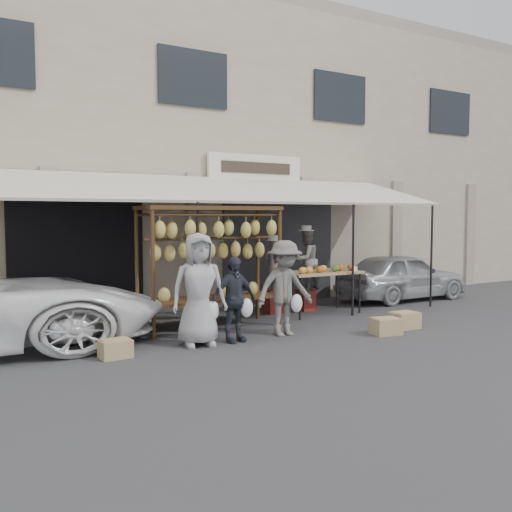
{
  "coord_description": "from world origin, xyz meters",
  "views": [
    {
      "loc": [
        -5.19,
        -7.86,
        2.07
      ],
      "look_at": [
        0.33,
        1.4,
        1.3
      ],
      "focal_mm": 40.0,
      "sensor_mm": 36.0,
      "label": 1
    }
  ],
  "objects_px": {
    "vendor_left": "(273,264)",
    "crate_near_a": "(386,326)",
    "vendor_right": "(306,260)",
    "customer_right": "(284,288)",
    "banana_rack": "(211,243)",
    "produce_table": "(321,273)",
    "customer_mid": "(234,299)",
    "crate_near_b": "(404,320)",
    "customer_left": "(199,290)",
    "sedan": "(402,276)",
    "crate_far": "(115,349)"
  },
  "relations": [
    {
      "from": "vendor_left",
      "to": "crate_near_a",
      "type": "distance_m",
      "value": 3.03
    },
    {
      "from": "vendor_right",
      "to": "customer_right",
      "type": "height_order",
      "value": "vendor_right"
    },
    {
      "from": "banana_rack",
      "to": "produce_table",
      "type": "distance_m",
      "value": 2.76
    },
    {
      "from": "customer_right",
      "to": "vendor_left",
      "type": "bearing_deg",
      "value": 64.69
    },
    {
      "from": "customer_mid",
      "to": "crate_near_b",
      "type": "xyz_separation_m",
      "value": [
        3.21,
        -0.63,
        -0.55
      ]
    },
    {
      "from": "banana_rack",
      "to": "customer_left",
      "type": "relative_size",
      "value": 1.45
    },
    {
      "from": "vendor_left",
      "to": "customer_left",
      "type": "distance_m",
      "value": 3.29
    },
    {
      "from": "produce_table",
      "to": "crate_near_b",
      "type": "height_order",
      "value": "produce_table"
    },
    {
      "from": "produce_table",
      "to": "customer_mid",
      "type": "height_order",
      "value": "customer_mid"
    },
    {
      "from": "banana_rack",
      "to": "customer_mid",
      "type": "height_order",
      "value": "banana_rack"
    },
    {
      "from": "vendor_right",
      "to": "customer_left",
      "type": "relative_size",
      "value": 0.74
    },
    {
      "from": "banana_rack",
      "to": "sedan",
      "type": "relative_size",
      "value": 0.76
    },
    {
      "from": "customer_mid",
      "to": "sedan",
      "type": "distance_m",
      "value": 6.11
    },
    {
      "from": "customer_right",
      "to": "crate_far",
      "type": "distance_m",
      "value": 3.05
    },
    {
      "from": "produce_table",
      "to": "crate_near_a",
      "type": "xyz_separation_m",
      "value": [
        -0.28,
        -2.23,
        -0.73
      ]
    },
    {
      "from": "sedan",
      "to": "produce_table",
      "type": "bearing_deg",
      "value": 101.63
    },
    {
      "from": "customer_mid",
      "to": "crate_near_b",
      "type": "relative_size",
      "value": 2.82
    },
    {
      "from": "vendor_right",
      "to": "crate_near_a",
      "type": "distance_m",
      "value": 2.95
    },
    {
      "from": "customer_mid",
      "to": "crate_near_a",
      "type": "height_order",
      "value": "customer_mid"
    },
    {
      "from": "banana_rack",
      "to": "customer_right",
      "type": "height_order",
      "value": "banana_rack"
    },
    {
      "from": "vendor_right",
      "to": "crate_near_b",
      "type": "relative_size",
      "value": 2.67
    },
    {
      "from": "crate_far",
      "to": "crate_near_a",
      "type": "bearing_deg",
      "value": -10.03
    },
    {
      "from": "produce_table",
      "to": "crate_far",
      "type": "xyz_separation_m",
      "value": [
        -4.82,
        -1.42,
        -0.74
      ]
    },
    {
      "from": "customer_mid",
      "to": "crate_far",
      "type": "distance_m",
      "value": 2.06
    },
    {
      "from": "customer_mid",
      "to": "customer_right",
      "type": "relative_size",
      "value": 0.85
    },
    {
      "from": "crate_near_b",
      "to": "sedan",
      "type": "height_order",
      "value": "sedan"
    },
    {
      "from": "customer_right",
      "to": "crate_near_a",
      "type": "bearing_deg",
      "value": -25.74
    },
    {
      "from": "crate_near_a",
      "to": "crate_far",
      "type": "height_order",
      "value": "crate_near_a"
    },
    {
      "from": "produce_table",
      "to": "vendor_left",
      "type": "relative_size",
      "value": 1.59
    },
    {
      "from": "customer_mid",
      "to": "sedan",
      "type": "xyz_separation_m",
      "value": [
        5.77,
        1.99,
        -0.12
      ]
    },
    {
      "from": "vendor_right",
      "to": "sedan",
      "type": "height_order",
      "value": "vendor_right"
    },
    {
      "from": "customer_right",
      "to": "sedan",
      "type": "height_order",
      "value": "customer_right"
    },
    {
      "from": "customer_mid",
      "to": "sedan",
      "type": "relative_size",
      "value": 0.41
    },
    {
      "from": "customer_mid",
      "to": "customer_right",
      "type": "distance_m",
      "value": 0.99
    },
    {
      "from": "vendor_left",
      "to": "customer_mid",
      "type": "height_order",
      "value": "vendor_left"
    },
    {
      "from": "produce_table",
      "to": "crate_near_a",
      "type": "bearing_deg",
      "value": -97.24
    },
    {
      "from": "crate_far",
      "to": "sedan",
      "type": "height_order",
      "value": "sedan"
    },
    {
      "from": "crate_near_a",
      "to": "sedan",
      "type": "xyz_separation_m",
      "value": [
        3.22,
        2.84,
        0.44
      ]
    },
    {
      "from": "crate_near_a",
      "to": "crate_near_b",
      "type": "xyz_separation_m",
      "value": [
        0.66,
        0.22,
        0.01
      ]
    },
    {
      "from": "vendor_left",
      "to": "customer_mid",
      "type": "bearing_deg",
      "value": 57.98
    },
    {
      "from": "vendor_left",
      "to": "produce_table",
      "type": "bearing_deg",
      "value": 155.75
    },
    {
      "from": "sedan",
      "to": "customer_right",
      "type": "bearing_deg",
      "value": 112.58
    },
    {
      "from": "vendor_left",
      "to": "crate_near_a",
      "type": "xyz_separation_m",
      "value": [
        0.52,
        -2.85,
        -0.9
      ]
    },
    {
      "from": "customer_mid",
      "to": "crate_near_b",
      "type": "distance_m",
      "value": 3.32
    },
    {
      "from": "customer_mid",
      "to": "vendor_right",
      "type": "bearing_deg",
      "value": 28.88
    },
    {
      "from": "banana_rack",
      "to": "crate_near_b",
      "type": "relative_size",
      "value": 5.23
    },
    {
      "from": "vendor_left",
      "to": "sedan",
      "type": "distance_m",
      "value": 3.76
    },
    {
      "from": "produce_table",
      "to": "crate_near_a",
      "type": "relative_size",
      "value": 3.58
    },
    {
      "from": "customer_mid",
      "to": "produce_table",
      "type": "bearing_deg",
      "value": 20.7
    },
    {
      "from": "customer_left",
      "to": "customer_right",
      "type": "distance_m",
      "value": 1.59
    }
  ]
}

